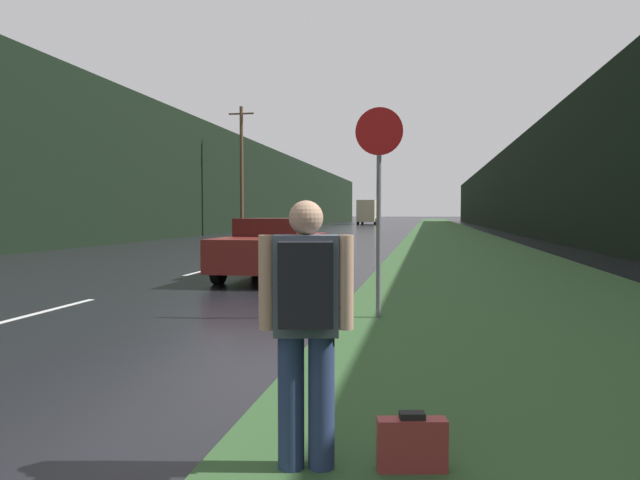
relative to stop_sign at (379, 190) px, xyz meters
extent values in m
cube|color=#33562D|center=(2.34, 30.77, -1.89)|extent=(6.00, 240.00, 0.02)
cube|color=silver|center=(-5.26, -0.58, -1.90)|extent=(0.12, 3.00, 0.01)
cube|color=silver|center=(-5.26, 6.42, -1.90)|extent=(0.12, 3.00, 0.01)
cube|color=silver|center=(-5.26, 13.42, -1.90)|extent=(0.12, 3.00, 0.01)
cube|color=silver|center=(-5.26, 20.42, -1.90)|extent=(0.12, 3.00, 0.01)
cube|color=silver|center=(-5.26, 27.42, -1.90)|extent=(0.12, 3.00, 0.01)
cube|color=black|center=(-15.85, 40.77, 2.18)|extent=(2.00, 140.00, 8.17)
cube|color=black|center=(8.34, 40.77, 1.73)|extent=(2.00, 140.00, 7.26)
cylinder|color=#4C3823|center=(-12.10, 29.92, 2.60)|extent=(0.24, 0.24, 9.00)
cube|color=#4C3823|center=(-12.10, 29.92, 6.60)|extent=(1.80, 0.10, 0.10)
cylinder|color=slate|center=(0.00, 0.00, -0.70)|extent=(0.07, 0.07, 2.40)
cylinder|color=#B71414|center=(0.00, 0.00, 0.85)|extent=(0.70, 0.02, 0.70)
cylinder|color=navy|center=(-0.09, -5.09, -1.49)|extent=(0.16, 0.16, 0.83)
cylinder|color=navy|center=(0.08, -5.06, -1.49)|extent=(0.16, 0.16, 0.83)
cube|color=#4C5666|center=(-0.01, -5.07, -0.78)|extent=(0.42, 0.29, 0.60)
sphere|color=tan|center=(-0.01, -5.07, -0.37)|extent=(0.21, 0.21, 0.21)
cylinder|color=tan|center=(-0.24, -5.12, -0.76)|extent=(0.09, 0.09, 0.56)
cylinder|color=tan|center=(0.23, -5.03, -0.76)|extent=(0.09, 0.09, 0.56)
cube|color=black|center=(0.03, -5.27, -0.75)|extent=(0.33, 0.24, 0.48)
cube|color=#9E3333|center=(0.62, -5.00, -1.74)|extent=(0.43, 0.20, 0.33)
cube|color=black|center=(0.62, -5.00, -1.55)|extent=(0.16, 0.11, 0.04)
cube|color=maroon|center=(-2.96, 4.97, -1.25)|extent=(1.79, 4.76, 0.72)
cube|color=#40120F|center=(-2.96, 5.20, -0.67)|extent=(1.52, 2.14, 0.42)
cylinder|color=black|center=(-2.11, 3.49, -1.57)|extent=(0.20, 0.66, 0.66)
cylinder|color=black|center=(-3.81, 3.49, -1.57)|extent=(0.20, 0.66, 0.66)
cylinder|color=black|center=(-2.11, 6.44, -1.57)|extent=(0.20, 0.66, 0.66)
cylinder|color=black|center=(-3.81, 6.44, -1.57)|extent=(0.20, 0.66, 0.66)
cube|color=#6E684F|center=(-7.55, 75.77, -0.37)|extent=(2.35, 2.48, 2.25)
cube|color=tan|center=(-7.55, 71.53, 0.00)|extent=(2.48, 6.02, 3.00)
cylinder|color=black|center=(-8.73, 75.53, -1.45)|extent=(0.28, 0.90, 0.90)
cylinder|color=black|center=(-6.38, 75.53, -1.45)|extent=(0.28, 0.90, 0.90)
cylinder|color=black|center=(-8.73, 70.02, -1.45)|extent=(0.28, 0.90, 0.90)
cylinder|color=black|center=(-6.38, 70.02, -1.45)|extent=(0.28, 0.90, 0.90)
camera|label=1|loc=(0.70, -8.38, -0.35)|focal=32.00mm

